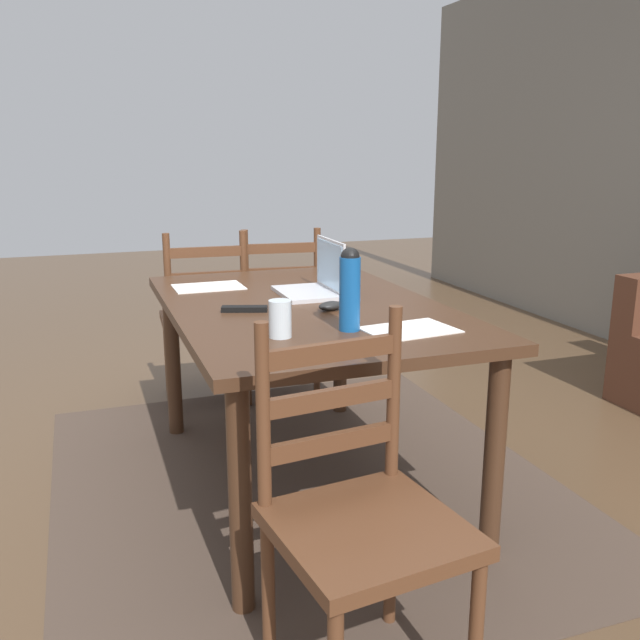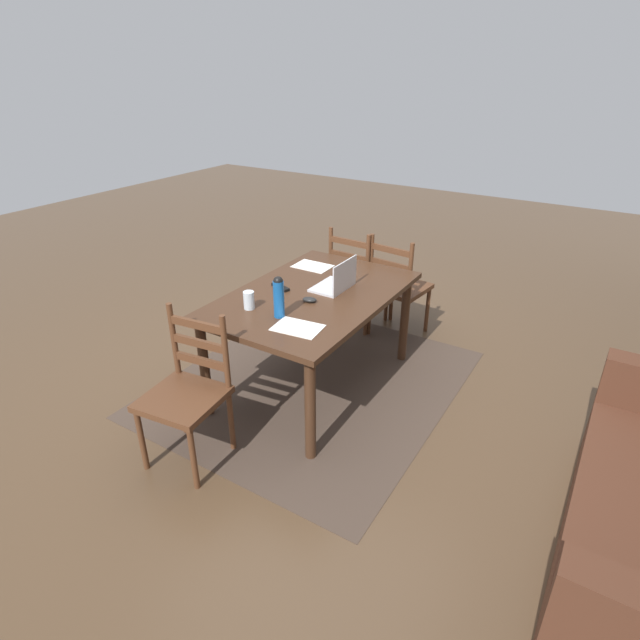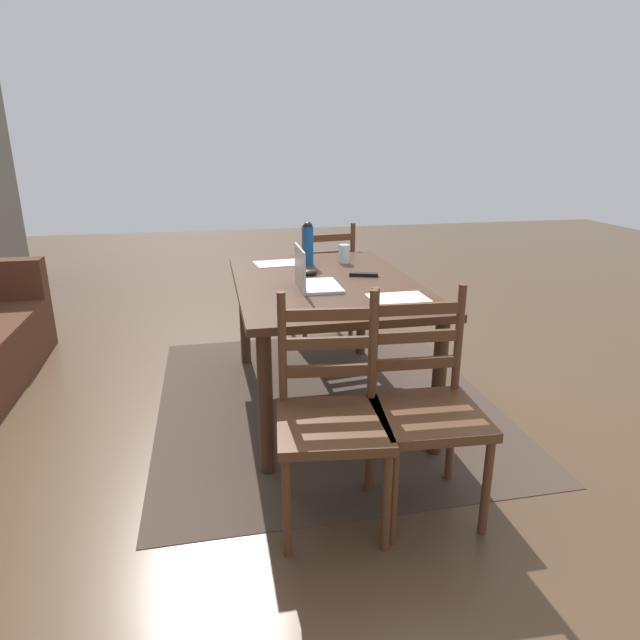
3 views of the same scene
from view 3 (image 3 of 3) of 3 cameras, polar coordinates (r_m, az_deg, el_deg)
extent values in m
plane|color=brown|center=(3.43, 0.44, -8.29)|extent=(14.00, 14.00, 0.00)
cube|color=#47382D|center=(3.43, 0.44, -8.25)|extent=(2.29, 1.99, 0.01)
cube|color=#422819|center=(3.17, 0.47, 3.84)|extent=(1.57, 1.02, 0.04)
cylinder|color=#422819|center=(2.79, 12.25, -6.99)|extent=(0.07, 0.07, 0.72)
cylinder|color=#422819|center=(4.03, 4.35, 1.30)|extent=(0.07, 0.07, 0.72)
cylinder|color=#422819|center=(2.58, -5.70, -8.74)|extent=(0.07, 0.07, 0.72)
cylinder|color=#422819|center=(3.89, -7.91, 0.56)|extent=(0.07, 0.07, 0.72)
cube|color=#56331E|center=(2.33, 11.26, -9.75)|extent=(0.46, 0.46, 0.04)
cylinder|color=#56331E|center=(2.37, 16.99, -16.39)|extent=(0.04, 0.04, 0.43)
cylinder|color=#56331E|center=(2.25, 7.73, -17.76)|extent=(0.04, 0.04, 0.43)
cylinder|color=#56331E|center=(2.66, 13.53, -11.95)|extent=(0.04, 0.04, 0.43)
cylinder|color=#56331E|center=(2.55, 5.36, -12.86)|extent=(0.04, 0.04, 0.43)
cylinder|color=#56331E|center=(2.46, 14.27, -2.02)|extent=(0.04, 0.04, 0.50)
cylinder|color=#56331E|center=(2.35, 5.65, -2.54)|extent=(0.04, 0.04, 0.50)
cube|color=#56331E|center=(2.44, 9.94, -4.48)|extent=(0.04, 0.36, 0.05)
cube|color=#56331E|center=(2.39, 10.10, -1.72)|extent=(0.04, 0.36, 0.05)
cube|color=#56331E|center=(2.35, 10.26, 1.15)|extent=(0.04, 0.36, 0.05)
cube|color=#56331E|center=(4.34, 0.04, 3.79)|extent=(0.49, 0.49, 0.04)
cylinder|color=#56331E|center=(4.52, -3.01, 1.28)|extent=(0.04, 0.04, 0.43)
cylinder|color=#56331E|center=(4.63, 1.53, 1.71)|extent=(0.04, 0.04, 0.43)
cylinder|color=#56331E|center=(4.17, -1.61, -0.16)|extent=(0.04, 0.04, 0.43)
cylinder|color=#56331E|center=(4.29, 3.25, 0.34)|extent=(0.04, 0.04, 0.43)
cylinder|color=#56331E|center=(4.04, -1.63, 6.34)|extent=(0.04, 0.04, 0.50)
cylinder|color=#56331E|center=(4.16, 3.42, 6.67)|extent=(0.04, 0.04, 0.50)
cube|color=#56331E|center=(4.12, 0.92, 5.15)|extent=(0.07, 0.36, 0.05)
cube|color=#56331E|center=(4.09, 0.93, 6.86)|extent=(0.07, 0.36, 0.05)
cube|color=#56331E|center=(4.07, 0.94, 8.59)|extent=(0.07, 0.36, 0.05)
cube|color=#56331E|center=(2.21, 1.29, -10.93)|extent=(0.49, 0.49, 0.04)
cylinder|color=#56331E|center=(2.21, 6.96, -18.38)|extent=(0.04, 0.04, 0.43)
cylinder|color=#56331E|center=(2.17, -3.47, -18.98)|extent=(0.04, 0.04, 0.43)
cylinder|color=#56331E|center=(2.52, 5.20, -13.29)|extent=(0.04, 0.04, 0.43)
cylinder|color=#56331E|center=(2.49, -3.71, -13.70)|extent=(0.04, 0.04, 0.43)
cylinder|color=#56331E|center=(2.31, 5.50, -2.86)|extent=(0.04, 0.04, 0.50)
cylinder|color=#56331E|center=(2.28, -3.96, -3.15)|extent=(0.04, 0.04, 0.50)
cube|color=#56331E|center=(2.33, 0.80, -5.31)|extent=(0.07, 0.36, 0.05)
cube|color=#56331E|center=(2.28, 0.81, -2.43)|extent=(0.07, 0.36, 0.05)
cube|color=#56331E|center=(2.24, 0.83, 0.57)|extent=(0.07, 0.36, 0.05)
cube|color=silver|center=(3.00, -0.09, 3.56)|extent=(0.32, 0.22, 0.02)
cube|color=silver|center=(2.95, -2.12, 5.59)|extent=(0.32, 0.01, 0.21)
cube|color=#A5CCEA|center=(2.95, -2.00, 5.59)|extent=(0.30, 0.01, 0.19)
cylinder|color=#145199|center=(3.54, -1.27, 7.75)|extent=(0.07, 0.07, 0.25)
sphere|color=black|center=(3.52, -1.28, 9.71)|extent=(0.06, 0.06, 0.06)
cylinder|color=silver|center=(3.61, 2.52, 6.93)|extent=(0.07, 0.07, 0.12)
ellipsoid|color=black|center=(3.28, -1.07, 4.99)|extent=(0.08, 0.11, 0.03)
cube|color=black|center=(3.26, 4.58, 4.76)|extent=(0.10, 0.18, 0.02)
cube|color=white|center=(3.61, -4.42, 5.92)|extent=(0.24, 0.32, 0.00)
cube|color=white|center=(2.82, 8.16, 2.31)|extent=(0.21, 0.30, 0.00)
camera|label=1|loc=(5.68, 3.47, 16.39)|focal=38.59mm
camera|label=2|loc=(5.96, -24.87, 23.39)|focal=28.72mm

